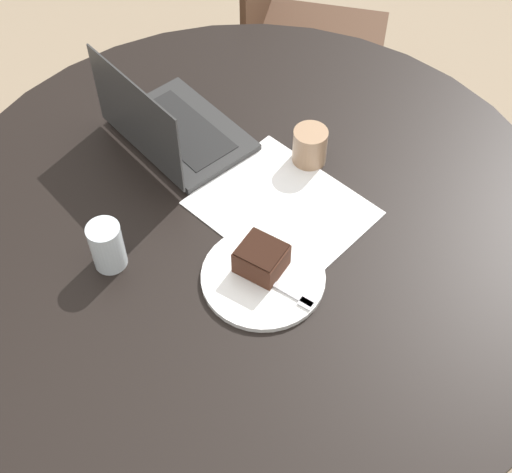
{
  "coord_description": "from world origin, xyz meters",
  "views": [
    {
      "loc": [
        -0.81,
        0.47,
        1.88
      ],
      "look_at": [
        -0.07,
        0.03,
        0.77
      ],
      "focal_mm": 50.0,
      "sensor_mm": 36.0,
      "label": 1
    }
  ],
  "objects": [
    {
      "name": "ground_plane",
      "position": [
        0.0,
        0.0,
        0.0
      ],
      "size": [
        12.0,
        12.0,
        0.0
      ],
      "primitive_type": "plane",
      "color": "gray"
    },
    {
      "name": "dining_table",
      "position": [
        0.0,
        0.0,
        0.59
      ],
      "size": [
        1.36,
        1.36,
        0.73
      ],
      "color": "black",
      "rests_on": "ground_plane"
    },
    {
      "name": "chair",
      "position": [
        0.77,
        -0.63,
        0.47
      ],
      "size": [
        0.59,
        0.59,
        0.91
      ],
      "rotation": [
        0.0,
        0.0,
        8.66
      ],
      "color": "#472D1E",
      "rests_on": "ground_plane"
    },
    {
      "name": "paper_document",
      "position": [
        -0.01,
        -0.08,
        0.73
      ],
      "size": [
        0.4,
        0.36,
        0.0
      ],
      "rotation": [
        0.0,
        0.0,
        0.27
      ],
      "color": "white",
      "rests_on": "dining_table"
    },
    {
      "name": "plate",
      "position": [
        -0.14,
        0.05,
        0.73
      ],
      "size": [
        0.24,
        0.24,
        0.01
      ],
      "color": "white",
      "rests_on": "dining_table"
    },
    {
      "name": "cake_slice",
      "position": [
        -0.12,
        0.05,
        0.77
      ],
      "size": [
        0.11,
        0.11,
        0.06
      ],
      "rotation": [
        0.0,
        0.0,
        0.47
      ],
      "color": "#472619",
      "rests_on": "plate"
    },
    {
      "name": "fork",
      "position": [
        -0.19,
        0.04,
        0.74
      ],
      "size": [
        0.16,
        0.09,
        0.0
      ],
      "rotation": [
        0.0,
        0.0,
        9.85
      ],
      "color": "silver",
      "rests_on": "plate"
    },
    {
      "name": "coffee_glass",
      "position": [
        0.08,
        -0.2,
        0.77
      ],
      "size": [
        0.08,
        0.08,
        0.09
      ],
      "color": "#997556",
      "rests_on": "dining_table"
    },
    {
      "name": "water_glass",
      "position": [
        0.05,
        0.29,
        0.78
      ],
      "size": [
        0.07,
        0.07,
        0.11
      ],
      "color": "silver",
      "rests_on": "dining_table"
    },
    {
      "name": "laptop",
      "position": [
        0.29,
        0.03,
        0.77
      ],
      "size": [
        0.34,
        0.27,
        0.22
      ],
      "rotation": [
        0.0,
        0.0,
        3.31
      ],
      "color": "#2D2D2D",
      "rests_on": "dining_table"
    }
  ]
}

